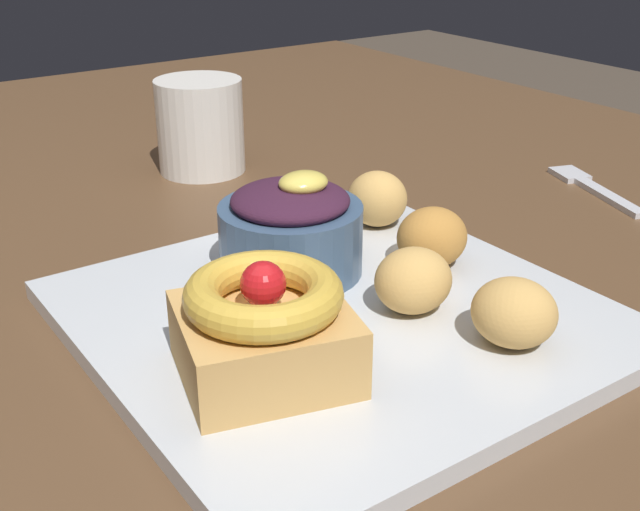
{
  "coord_description": "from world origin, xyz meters",
  "views": [
    {
      "loc": [
        -0.19,
        -0.58,
        0.98
      ],
      "look_at": [
        0.07,
        -0.22,
        0.77
      ],
      "focal_mm": 44.95,
      "sensor_mm": 36.0,
      "label": 1
    }
  ],
  "objects_px": {
    "cake_slice": "(265,326)",
    "berry_ramekin": "(291,229)",
    "fork": "(591,186)",
    "fritter_extra": "(432,237)",
    "fritter_back": "(377,199)",
    "coffee_mug": "(200,126)",
    "front_plate": "(339,317)",
    "fritter_middle": "(413,280)",
    "fritter_front": "(514,312)"
  },
  "relations": [
    {
      "from": "front_plate",
      "to": "fork",
      "type": "relative_size",
      "value": 2.35
    },
    {
      "from": "fritter_back",
      "to": "front_plate",
      "type": "bearing_deg",
      "value": -138.14
    },
    {
      "from": "coffee_mug",
      "to": "fritter_back",
      "type": "bearing_deg",
      "value": -81.55
    },
    {
      "from": "fritter_middle",
      "to": "fritter_back",
      "type": "bearing_deg",
      "value": 60.49
    },
    {
      "from": "berry_ramekin",
      "to": "coffee_mug",
      "type": "distance_m",
      "value": 0.26
    },
    {
      "from": "fritter_front",
      "to": "coffee_mug",
      "type": "height_order",
      "value": "coffee_mug"
    },
    {
      "from": "front_plate",
      "to": "fritter_middle",
      "type": "bearing_deg",
      "value": -36.46
    },
    {
      "from": "fritter_middle",
      "to": "fork",
      "type": "bearing_deg",
      "value": 18.04
    },
    {
      "from": "fritter_back",
      "to": "berry_ramekin",
      "type": "bearing_deg",
      "value": -162.41
    },
    {
      "from": "fritter_middle",
      "to": "fritter_extra",
      "type": "bearing_deg",
      "value": 38.18
    },
    {
      "from": "fritter_front",
      "to": "fork",
      "type": "distance_m",
      "value": 0.32
    },
    {
      "from": "front_plate",
      "to": "berry_ramekin",
      "type": "height_order",
      "value": "berry_ramekin"
    },
    {
      "from": "berry_ramekin",
      "to": "fritter_middle",
      "type": "xyz_separation_m",
      "value": [
        0.03,
        -0.09,
        -0.01
      ]
    },
    {
      "from": "front_plate",
      "to": "fritter_back",
      "type": "height_order",
      "value": "fritter_back"
    },
    {
      "from": "front_plate",
      "to": "fritter_extra",
      "type": "bearing_deg",
      "value": 9.37
    },
    {
      "from": "berry_ramekin",
      "to": "fritter_extra",
      "type": "height_order",
      "value": "berry_ramekin"
    },
    {
      "from": "fritter_extra",
      "to": "fritter_back",
      "type": "bearing_deg",
      "value": 79.02
    },
    {
      "from": "fritter_front",
      "to": "fritter_back",
      "type": "relative_size",
      "value": 1.06
    },
    {
      "from": "cake_slice",
      "to": "fritter_middle",
      "type": "xyz_separation_m",
      "value": [
        0.11,
        0.01,
        -0.01
      ]
    },
    {
      "from": "front_plate",
      "to": "fritter_back",
      "type": "xyz_separation_m",
      "value": [
        0.1,
        0.09,
        0.03
      ]
    },
    {
      "from": "cake_slice",
      "to": "fork",
      "type": "height_order",
      "value": "cake_slice"
    },
    {
      "from": "fork",
      "to": "fritter_extra",
      "type": "bearing_deg",
      "value": 121.86
    },
    {
      "from": "coffee_mug",
      "to": "fritter_front",
      "type": "bearing_deg",
      "value": -91.85
    },
    {
      "from": "fritter_back",
      "to": "coffee_mug",
      "type": "xyz_separation_m",
      "value": [
        -0.03,
        0.22,
        0.01
      ]
    },
    {
      "from": "berry_ramekin",
      "to": "fork",
      "type": "bearing_deg",
      "value": 1.47
    },
    {
      "from": "fritter_extra",
      "to": "coffee_mug",
      "type": "relative_size",
      "value": 0.57
    },
    {
      "from": "coffee_mug",
      "to": "cake_slice",
      "type": "bearing_deg",
      "value": -112.24
    },
    {
      "from": "front_plate",
      "to": "fritter_front",
      "type": "xyz_separation_m",
      "value": [
        0.06,
        -0.09,
        0.02
      ]
    },
    {
      "from": "fritter_back",
      "to": "fork",
      "type": "bearing_deg",
      "value": -5.65
    },
    {
      "from": "front_plate",
      "to": "berry_ramekin",
      "type": "distance_m",
      "value": 0.07
    },
    {
      "from": "fritter_back",
      "to": "fork",
      "type": "xyz_separation_m",
      "value": [
        0.23,
        -0.02,
        -0.03
      ]
    },
    {
      "from": "cake_slice",
      "to": "fritter_extra",
      "type": "bearing_deg",
      "value": 17.48
    },
    {
      "from": "cake_slice",
      "to": "coffee_mug",
      "type": "height_order",
      "value": "coffee_mug"
    },
    {
      "from": "fritter_front",
      "to": "berry_ramekin",
      "type": "bearing_deg",
      "value": 108.95
    },
    {
      "from": "fritter_middle",
      "to": "coffee_mug",
      "type": "relative_size",
      "value": 0.56
    },
    {
      "from": "fritter_front",
      "to": "fritter_extra",
      "type": "height_order",
      "value": "fritter_extra"
    },
    {
      "from": "cake_slice",
      "to": "coffee_mug",
      "type": "distance_m",
      "value": 0.38
    },
    {
      "from": "fritter_back",
      "to": "coffee_mug",
      "type": "relative_size",
      "value": 0.53
    },
    {
      "from": "fritter_front",
      "to": "fork",
      "type": "relative_size",
      "value": 0.39
    },
    {
      "from": "fritter_front",
      "to": "fritter_middle",
      "type": "distance_m",
      "value": 0.06
    },
    {
      "from": "cake_slice",
      "to": "fork",
      "type": "xyz_separation_m",
      "value": [
        0.4,
        0.11,
        -0.04
      ]
    },
    {
      "from": "fritter_front",
      "to": "fork",
      "type": "xyz_separation_m",
      "value": [
        0.27,
        0.16,
        -0.03
      ]
    },
    {
      "from": "fritter_front",
      "to": "fritter_extra",
      "type": "distance_m",
      "value": 0.11
    },
    {
      "from": "fritter_front",
      "to": "fork",
      "type": "height_order",
      "value": "fritter_front"
    },
    {
      "from": "berry_ramekin",
      "to": "fritter_extra",
      "type": "bearing_deg",
      "value": -29.61
    },
    {
      "from": "cake_slice",
      "to": "berry_ramekin",
      "type": "relative_size",
      "value": 1.1
    },
    {
      "from": "berry_ramekin",
      "to": "fork",
      "type": "distance_m",
      "value": 0.33
    },
    {
      "from": "fritter_extra",
      "to": "coffee_mug",
      "type": "bearing_deg",
      "value": 93.44
    },
    {
      "from": "cake_slice",
      "to": "fritter_extra",
      "type": "relative_size",
      "value": 2.13
    },
    {
      "from": "fritter_middle",
      "to": "fork",
      "type": "height_order",
      "value": "fritter_middle"
    }
  ]
}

